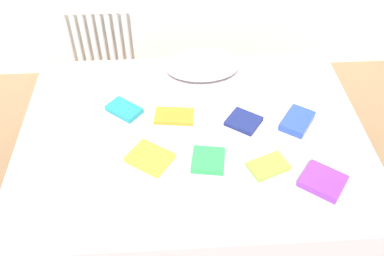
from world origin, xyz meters
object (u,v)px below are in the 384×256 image
Objects in this scene: textbook_teal at (124,109)px; textbook_lime at (268,166)px; textbook_yellow at (150,158)px; bed at (192,161)px; textbook_blue at (297,121)px; pillow at (202,65)px; textbook_white at (118,206)px; textbook_purple at (323,181)px; textbook_orange at (174,116)px; radiator at (97,38)px; textbook_green at (208,160)px; textbook_navy at (244,121)px.

textbook_lime is at bearing 7.76° from textbook_teal.
textbook_lime is at bearing 26.76° from textbook_yellow.
textbook_lime is 1.01× the size of textbook_teal.
bed is 0.67m from textbook_blue.
bed is at bearing 13.68° from textbook_teal.
bed is at bearing 127.72° from textbook_blue.
pillow reaches higher than bed.
bed is at bearing 75.06° from textbook_yellow.
textbook_white is 1.06× the size of textbook_teal.
textbook_yellow is at bearing -139.94° from bed.
textbook_purple is 0.89m from textbook_yellow.
textbook_blue is at bearing -0.84° from textbook_orange.
radiator is at bearing 125.20° from textbook_orange.
textbook_green is at bearing -73.83° from bed.
radiator is 2.61× the size of textbook_teal.
pillow reaches higher than textbook_green.
textbook_blue is 0.39m from textbook_lime.
textbook_white is 0.68m from textbook_orange.
pillow is 1.14m from textbook_white.
textbook_green is at bearing 48.53° from textbook_white.
textbook_lime is 1.14× the size of textbook_navy.
textbook_green is at bearing -62.53° from radiator.
textbook_navy reaches higher than textbook_orange.
radiator is 1.62m from textbook_green.
textbook_navy is 0.87× the size of textbook_purple.
textbook_purple reaches higher than textbook_yellow.
textbook_purple is at bearing -47.49° from textbook_lime.
textbook_lime is 0.62m from textbook_yellow.
pillow is 0.73m from textbook_blue.
textbook_purple reaches higher than textbook_white.
textbook_yellow is (0.44, -1.40, 0.13)m from radiator.
textbook_purple is at bearing 23.49° from textbook_white.
textbook_orange is at bearing -114.98° from pillow.
textbook_yellow is at bearing -119.08° from textbook_navy.
textbook_teal is at bearing 115.69° from textbook_blue.
pillow is 2.15× the size of textbook_orange.
textbook_green is (0.17, -0.36, 0.01)m from textbook_orange.
textbook_blue is 1.02m from textbook_teal.
textbook_white is at bearing 152.97° from textbook_blue.
textbook_navy is at bearing -49.51° from radiator.
textbook_teal is (-0.46, 0.43, -0.00)m from textbook_green.
textbook_teal is (-1.03, 0.60, -0.00)m from textbook_purple.
textbook_navy is (0.30, 0.05, 0.27)m from bed.
radiator reaches higher than textbook_blue.
textbook_green is (0.75, -1.44, 0.13)m from radiator.
radiator is 1.83m from textbook_lime.
textbook_green is 0.79× the size of textbook_yellow.
textbook_navy is (0.40, -0.07, 0.00)m from textbook_orange.
textbook_white is 1.02m from textbook_purple.
bed is at bearing 70.89° from textbook_white.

